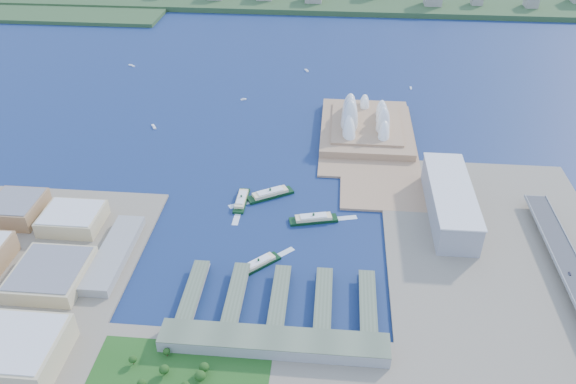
# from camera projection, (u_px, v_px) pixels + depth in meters

# --- Properties ---
(ground) EXTENTS (3000.00, 3000.00, 0.00)m
(ground) POSITION_uv_depth(u_px,v_px,m) (274.00, 250.00, 604.15)
(ground) COLOR #0E1D43
(ground) RESTS_ON ground
(west_land) EXTENTS (220.00, 390.00, 3.00)m
(west_land) POSITION_uv_depth(u_px,v_px,m) (2.00, 304.00, 535.07)
(west_land) COLOR gray
(west_land) RESTS_ON ground
(east_land) EXTENTS (240.00, 500.00, 3.00)m
(east_land) POSITION_uv_depth(u_px,v_px,m) (514.00, 296.00, 544.28)
(east_land) COLOR gray
(east_land) RESTS_ON ground
(peninsula) EXTENTS (135.00, 220.00, 3.00)m
(peninsula) POSITION_uv_depth(u_px,v_px,m) (367.00, 138.00, 810.10)
(peninsula) COLOR #A07A57
(peninsula) RESTS_ON ground
(opera_house) EXTENTS (134.00, 180.00, 58.00)m
(opera_house) POSITION_uv_depth(u_px,v_px,m) (367.00, 113.00, 809.76)
(opera_house) COLOR white
(opera_house) RESTS_ON peninsula
(toaster_building) EXTENTS (45.00, 155.00, 35.00)m
(toaster_building) POSITION_uv_depth(u_px,v_px,m) (450.00, 201.00, 644.35)
(toaster_building) COLOR gray
(toaster_building) RESTS_ON east_land
(west_buildings) EXTENTS (200.00, 280.00, 27.00)m
(west_buildings) POSITION_uv_depth(u_px,v_px,m) (15.00, 268.00, 555.60)
(west_buildings) COLOR #916D48
(west_buildings) RESTS_ON west_land
(ferry_wharves) EXTENTS (184.00, 90.00, 9.30)m
(ferry_wharves) POSITION_uv_depth(u_px,v_px,m) (280.00, 297.00, 538.58)
(ferry_wharves) COLOR #525D47
(ferry_wharves) RESTS_ON ground
(terminal_building) EXTENTS (200.00, 28.00, 12.00)m
(terminal_building) POSITION_uv_depth(u_px,v_px,m) (274.00, 343.00, 486.52)
(terminal_building) COLOR gray
(terminal_building) RESTS_ON south_land
(ferry_a) EXTENTS (13.75, 50.91, 9.59)m
(ferry_a) POSITION_uv_depth(u_px,v_px,m) (241.00, 199.00, 676.64)
(ferry_a) COLOR black
(ferry_a) RESTS_ON ground
(ferry_b) EXTENTS (57.79, 42.45, 11.03)m
(ferry_b) POSITION_uv_depth(u_px,v_px,m) (270.00, 192.00, 686.31)
(ferry_b) COLOR black
(ferry_b) RESTS_ON ground
(ferry_c) EXTENTS (44.74, 43.48, 9.41)m
(ferry_c) POSITION_uv_depth(u_px,v_px,m) (259.00, 262.00, 580.27)
(ferry_c) COLOR black
(ferry_c) RESTS_ON ground
(ferry_d) EXTENTS (57.49, 27.13, 10.54)m
(ferry_d) POSITION_uv_depth(u_px,v_px,m) (313.00, 217.00, 644.43)
(ferry_d) COLOR black
(ferry_d) RESTS_ON ground
(boat_a) EXTENTS (10.78, 14.58, 2.85)m
(boat_a) POSITION_uv_depth(u_px,v_px,m) (154.00, 126.00, 840.33)
(boat_a) COLOR white
(boat_a) RESTS_ON ground
(boat_b) EXTENTS (9.70, 7.01, 2.49)m
(boat_b) POSITION_uv_depth(u_px,v_px,m) (244.00, 99.00, 921.19)
(boat_b) COLOR white
(boat_b) RESTS_ON ground
(boat_c) EXTENTS (3.61, 10.58, 2.35)m
(boat_c) POSITION_uv_depth(u_px,v_px,m) (411.00, 88.00, 959.46)
(boat_c) COLOR white
(boat_c) RESTS_ON ground
(boat_d) EXTENTS (14.63, 11.42, 2.60)m
(boat_d) POSITION_uv_depth(u_px,v_px,m) (132.00, 65.00, 1045.56)
(boat_d) COLOR white
(boat_d) RESTS_ON ground
(boat_e) EXTENTS (8.35, 12.31, 2.90)m
(boat_e) POSITION_uv_depth(u_px,v_px,m) (307.00, 70.00, 1025.01)
(boat_e) COLOR white
(boat_e) RESTS_ON ground
(car_c) EXTENTS (1.91, 4.71, 1.37)m
(car_c) POSITION_uv_depth(u_px,v_px,m) (570.00, 274.00, 550.25)
(car_c) COLOR slate
(car_c) RESTS_ON expressway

